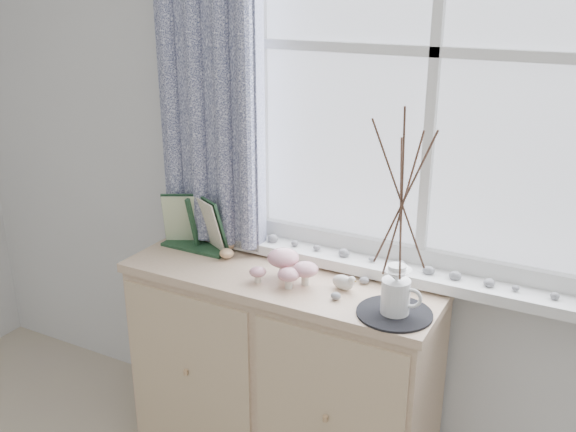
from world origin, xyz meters
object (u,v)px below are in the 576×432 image
(toadstool_cluster, at_px, (288,265))
(twig_pitcher, at_px, (402,196))
(sideboard, at_px, (282,372))
(botanical_book, at_px, (191,224))

(toadstool_cluster, height_order, twig_pitcher, twig_pitcher)
(sideboard, distance_m, toadstool_cluster, 0.49)
(twig_pitcher, bearing_deg, toadstool_cluster, 159.43)
(botanical_book, distance_m, twig_pitcher, 0.94)
(toadstool_cluster, xyz_separation_m, twig_pitcher, (0.42, -0.05, 0.34))
(toadstool_cluster, relative_size, twig_pitcher, 0.34)
(botanical_book, height_order, toadstool_cluster, botanical_book)
(botanical_book, xyz_separation_m, twig_pitcher, (0.89, -0.12, 0.29))
(botanical_book, relative_size, toadstool_cluster, 1.40)
(toadstool_cluster, distance_m, twig_pitcher, 0.55)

